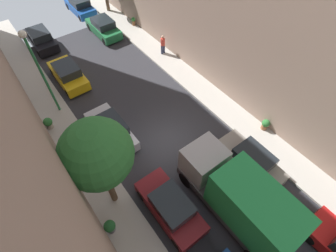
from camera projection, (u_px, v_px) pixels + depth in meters
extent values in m
plane|color=#2D2D33|center=(169.00, 142.00, 16.50)|extent=(32.00, 32.00, 0.00)
cube|color=#B7B2A8|center=(100.00, 184.00, 14.57)|extent=(2.00, 44.00, 0.15)
cube|color=#B7B2A8|center=(224.00, 107.00, 18.32)|extent=(2.00, 44.00, 0.15)
cube|color=maroon|center=(170.00, 207.00, 13.23)|extent=(1.76, 4.20, 0.76)
cube|color=#1E2328|center=(172.00, 205.00, 12.60)|extent=(1.56, 2.10, 0.64)
cylinder|color=black|center=(142.00, 195.00, 13.88)|extent=(0.22, 0.64, 0.64)
cylinder|color=black|center=(165.00, 180.00, 14.47)|extent=(0.22, 0.64, 0.64)
cylinder|color=black|center=(177.00, 243.00, 12.34)|extent=(0.22, 0.64, 0.64)
cylinder|color=black|center=(201.00, 224.00, 12.92)|extent=(0.22, 0.64, 0.64)
cube|color=silver|center=(111.00, 131.00, 16.36)|extent=(1.76, 4.20, 0.76)
cube|color=#1E2328|center=(110.00, 126.00, 15.74)|extent=(1.56, 2.10, 0.64)
cylinder|color=black|center=(90.00, 124.00, 17.02)|extent=(0.22, 0.64, 0.64)
cylinder|color=black|center=(111.00, 114.00, 17.61)|extent=(0.22, 0.64, 0.64)
cylinder|color=black|center=(113.00, 155.00, 15.48)|extent=(0.22, 0.64, 0.64)
cylinder|color=black|center=(135.00, 143.00, 16.06)|extent=(0.22, 0.64, 0.64)
cube|color=gold|center=(69.00, 76.00, 19.77)|extent=(1.76, 4.20, 0.76)
cube|color=#1E2328|center=(67.00, 70.00, 19.15)|extent=(1.56, 2.10, 0.64)
cylinder|color=black|center=(53.00, 72.00, 20.43)|extent=(0.22, 0.64, 0.64)
cylinder|color=black|center=(71.00, 64.00, 21.01)|extent=(0.22, 0.64, 0.64)
cylinder|color=black|center=(68.00, 93.00, 18.88)|extent=(0.22, 0.64, 0.64)
cylinder|color=black|center=(87.00, 85.00, 19.47)|extent=(0.22, 0.64, 0.64)
cube|color=black|center=(41.00, 40.00, 22.79)|extent=(1.76, 4.20, 0.76)
cube|color=#1E2328|center=(39.00, 34.00, 22.17)|extent=(1.56, 2.10, 0.64)
cylinder|color=black|center=(28.00, 38.00, 23.45)|extent=(0.22, 0.64, 0.64)
cylinder|color=black|center=(45.00, 32.00, 24.03)|extent=(0.22, 0.64, 0.64)
cylinder|color=black|center=(40.00, 54.00, 21.91)|extent=(0.22, 0.64, 0.64)
cylinder|color=black|center=(57.00, 48.00, 22.49)|extent=(0.22, 0.64, 0.64)
cylinder|color=black|center=(309.00, 238.00, 12.50)|extent=(0.22, 0.64, 0.64)
cylinder|color=black|center=(327.00, 219.00, 13.08)|extent=(0.22, 0.64, 0.64)
cube|color=gray|center=(249.00, 162.00, 14.94)|extent=(1.76, 4.20, 0.76)
cube|color=#1E2328|center=(254.00, 157.00, 14.31)|extent=(1.56, 2.10, 0.64)
cylinder|color=black|center=(220.00, 153.00, 15.59)|extent=(0.22, 0.64, 0.64)
cylinder|color=black|center=(238.00, 140.00, 16.18)|extent=(0.22, 0.64, 0.64)
cylinder|color=black|center=(260.00, 191.00, 14.05)|extent=(0.22, 0.64, 0.64)
cylinder|color=black|center=(277.00, 175.00, 14.64)|extent=(0.22, 0.64, 0.64)
cube|color=#1E6638|center=(104.00, 29.00, 23.97)|extent=(1.76, 4.20, 0.76)
cube|color=#1E2328|center=(103.00, 23.00, 23.35)|extent=(1.56, 2.10, 0.64)
cylinder|color=black|center=(89.00, 27.00, 24.63)|extent=(0.22, 0.64, 0.64)
cylinder|color=black|center=(104.00, 22.00, 25.21)|extent=(0.22, 0.64, 0.64)
cylinder|color=black|center=(105.00, 41.00, 23.09)|extent=(0.22, 0.64, 0.64)
cylinder|color=black|center=(119.00, 36.00, 23.67)|extent=(0.22, 0.64, 0.64)
cube|color=#194799|center=(81.00, 8.00, 26.53)|extent=(1.76, 4.20, 0.76)
cube|color=#1E2328|center=(79.00, 2.00, 25.90)|extent=(1.56, 2.10, 0.64)
cylinder|color=black|center=(68.00, 6.00, 27.18)|extent=(0.22, 0.64, 0.64)
cylinder|color=black|center=(82.00, 2.00, 27.77)|extent=(0.22, 0.64, 0.64)
cylinder|color=black|center=(81.00, 18.00, 25.64)|extent=(0.22, 0.64, 0.64)
cylinder|color=black|center=(94.00, 14.00, 26.23)|extent=(0.22, 0.64, 0.64)
cube|color=#4C4C51|center=(232.00, 203.00, 13.18)|extent=(2.20, 6.60, 0.50)
cube|color=#B7B7BC|center=(204.00, 160.00, 13.52)|extent=(2.10, 1.80, 1.70)
cube|color=green|center=(255.00, 208.00, 11.55)|extent=(2.24, 4.20, 2.40)
cylinder|color=black|center=(186.00, 179.00, 14.30)|extent=(0.30, 0.96, 0.96)
cylinder|color=black|center=(211.00, 161.00, 15.04)|extent=(0.30, 0.96, 0.96)
cylinder|color=black|center=(280.00, 231.00, 12.55)|extent=(0.30, 0.96, 0.96)
cylinder|color=#2D334C|center=(162.00, 50.00, 21.90)|extent=(0.18, 0.18, 0.82)
cylinder|color=#2D334C|center=(164.00, 49.00, 21.98)|extent=(0.18, 0.18, 0.82)
cylinder|color=#D83F33|center=(163.00, 42.00, 21.37)|extent=(0.36, 0.36, 0.64)
sphere|color=tan|center=(163.00, 37.00, 21.01)|extent=(0.24, 0.24, 0.24)
cylinder|color=brown|center=(109.00, 185.00, 12.63)|extent=(0.34, 0.34, 3.39)
sphere|color=#2D7233|center=(97.00, 154.00, 10.38)|extent=(3.15, 3.15, 3.15)
cylinder|color=#B2A899|center=(50.00, 126.00, 16.96)|extent=(0.46, 0.46, 0.30)
sphere|color=#2D7233|center=(48.00, 122.00, 16.66)|extent=(0.58, 0.58, 0.58)
cylinder|color=brown|center=(134.00, 23.00, 24.98)|extent=(0.32, 0.32, 0.43)
sphere|color=#2D7233|center=(133.00, 19.00, 24.69)|extent=(0.40, 0.40, 0.40)
cylinder|color=brown|center=(264.00, 127.00, 16.88)|extent=(0.41, 0.41, 0.34)
sphere|color=#2D7233|center=(266.00, 123.00, 16.58)|extent=(0.52, 0.52, 0.52)
cylinder|color=slate|center=(111.00, 229.00, 12.77)|extent=(0.41, 0.41, 0.35)
sphere|color=#23602D|center=(110.00, 226.00, 12.45)|extent=(0.59, 0.59, 0.59)
cylinder|color=#26723F|center=(45.00, 79.00, 15.85)|extent=(0.16, 0.16, 5.72)
sphere|color=white|center=(22.00, 34.00, 13.44)|extent=(0.44, 0.44, 0.44)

